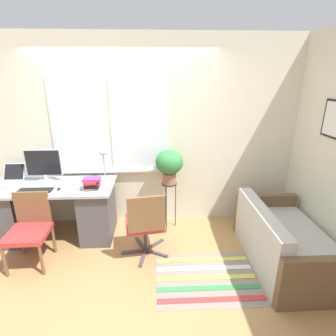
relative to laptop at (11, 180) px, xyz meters
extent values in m
plane|color=tan|center=(1.53, -0.47, -0.82)|extent=(14.00, 14.00, 0.00)
cube|color=beige|center=(1.53, 0.33, 0.53)|extent=(9.00, 0.06, 2.70)
cube|color=white|center=(0.92, 0.29, 0.68)|extent=(0.79, 0.02, 1.36)
cube|color=white|center=(0.92, 0.28, 0.68)|extent=(0.72, 0.01, 1.29)
cube|color=white|center=(1.74, 0.29, 0.68)|extent=(0.79, 0.02, 1.36)
cube|color=white|center=(1.74, 0.28, 0.68)|extent=(0.72, 0.01, 1.29)
cube|color=white|center=(1.33, 0.30, 0.01)|extent=(1.66, 0.11, 0.04)
cube|color=beige|center=(4.03, -0.47, 0.53)|extent=(0.06, 9.00, 2.70)
cube|color=black|center=(3.99, -0.50, 0.86)|extent=(0.02, 0.37, 0.43)
cube|color=white|center=(3.98, -0.50, 0.86)|extent=(0.01, 0.32, 0.38)
cube|color=#9EA3A8|center=(0.56, -0.11, -0.07)|extent=(1.65, 0.73, 0.03)
cube|color=#4C4C51|center=(-0.02, -0.11, -0.45)|extent=(0.40, 0.65, 0.74)
cube|color=#4C4C51|center=(1.15, -0.11, -0.45)|extent=(0.40, 0.65, 0.74)
cube|color=#B7B7BC|center=(0.00, -0.07, -0.04)|extent=(0.28, 0.24, 0.02)
cube|color=#B7B7BC|center=(0.00, 0.12, 0.07)|extent=(0.28, 0.12, 0.22)
cube|color=black|center=(0.00, 0.11, 0.08)|extent=(0.25, 0.11, 0.19)
cylinder|color=silver|center=(0.43, 0.07, -0.04)|extent=(0.19, 0.19, 0.02)
cylinder|color=silver|center=(0.43, 0.07, 0.00)|extent=(0.05, 0.05, 0.08)
cube|color=silver|center=(0.43, 0.07, 0.21)|extent=(0.48, 0.02, 0.37)
cube|color=black|center=(0.43, 0.06, 0.21)|extent=(0.45, 0.01, 0.34)
cube|color=black|center=(0.43, -0.27, -0.04)|extent=(0.42, 0.14, 0.02)
ellipsoid|color=black|center=(0.72, -0.25, -0.04)|extent=(0.03, 0.06, 0.03)
cylinder|color=#ADADB2|center=(1.25, 0.07, -0.05)|extent=(0.12, 0.12, 0.01)
cylinder|color=#ADADB2|center=(1.25, 0.07, 0.14)|extent=(0.02, 0.02, 0.36)
ellipsoid|color=#ADADB2|center=(1.25, 0.07, 0.34)|extent=(0.10, 0.10, 0.07)
cube|color=olive|center=(1.12, -0.25, -0.04)|extent=(0.18, 0.16, 0.03)
cube|color=black|center=(1.14, -0.24, -0.01)|extent=(0.18, 0.15, 0.04)
cube|color=red|center=(1.14, -0.23, 0.03)|extent=(0.22, 0.15, 0.03)
cube|color=red|center=(1.13, -0.25, 0.05)|extent=(0.17, 0.17, 0.03)
cube|color=purple|center=(1.14, -0.25, 0.08)|extent=(0.22, 0.15, 0.03)
cylinder|color=brown|center=(0.26, -0.90, -0.62)|extent=(0.04, 0.04, 0.41)
cylinder|color=brown|center=(0.66, -0.89, -0.62)|extent=(0.04, 0.04, 0.41)
cylinder|color=brown|center=(0.25, -0.50, -0.62)|extent=(0.04, 0.04, 0.41)
cylinder|color=brown|center=(0.65, -0.49, -0.62)|extent=(0.04, 0.04, 0.41)
cube|color=red|center=(0.46, -0.69, -0.41)|extent=(0.47, 0.44, 0.06)
cube|color=brown|center=(0.45, -0.46, -0.18)|extent=(0.41, 0.04, 0.40)
cube|color=#47474C|center=(1.66, -0.55, -0.81)|extent=(0.32, 0.08, 0.03)
cube|color=#47474C|center=(1.79, -0.68, -0.81)|extent=(0.09, 0.32, 0.03)
cube|color=#47474C|center=(1.95, -0.60, -0.81)|extent=(0.30, 0.18, 0.03)
cube|color=#47474C|center=(1.93, -0.42, -0.81)|extent=(0.25, 0.25, 0.03)
cube|color=#47474C|center=(1.74, -0.38, -0.81)|extent=(0.17, 0.30, 0.03)
cylinder|color=#333338|center=(1.81, -0.53, -0.61)|extent=(0.04, 0.04, 0.36)
cube|color=red|center=(1.81, -0.53, -0.40)|extent=(0.53, 0.51, 0.06)
cube|color=brown|center=(1.85, -0.76, -0.15)|extent=(0.43, 0.10, 0.43)
cube|color=beige|center=(3.51, -0.80, -0.62)|extent=(0.85, 1.27, 0.41)
cube|color=beige|center=(3.17, -0.80, -0.26)|extent=(0.16, 1.27, 0.31)
cube|color=brown|center=(3.51, -1.48, -0.53)|extent=(0.85, 0.09, 0.57)
cube|color=brown|center=(3.51, -0.12, -0.53)|extent=(0.85, 0.09, 0.57)
cylinder|color=#333338|center=(2.15, 0.07, -0.13)|extent=(0.22, 0.22, 0.02)
cylinder|color=#333338|center=(2.24, 0.07, -0.48)|extent=(0.01, 0.01, 0.68)
cylinder|color=#333338|center=(2.10, 0.15, -0.48)|extent=(0.01, 0.01, 0.68)
cylinder|color=#333338|center=(2.10, -0.01, -0.48)|extent=(0.01, 0.01, 0.68)
cylinder|color=#9E6B4C|center=(2.15, 0.07, -0.04)|extent=(0.20, 0.20, 0.15)
ellipsoid|color=#388442|center=(2.15, 0.07, 0.19)|extent=(0.39, 0.39, 0.35)
cube|color=gray|center=(2.51, -1.04, -0.82)|extent=(1.14, 0.84, 0.01)
cube|color=#C63838|center=(2.51, -1.35, -0.81)|extent=(1.11, 0.07, 0.00)
cube|color=#388E4C|center=(2.51, -1.19, -0.81)|extent=(1.11, 0.07, 0.00)
cube|color=#DBCC4C|center=(2.51, -1.04, -0.81)|extent=(1.11, 0.07, 0.00)
cube|color=white|center=(2.51, -0.89, -0.81)|extent=(1.11, 0.07, 0.00)
cube|color=#DBCC4C|center=(2.51, -0.73, -0.81)|extent=(1.11, 0.07, 0.00)
camera|label=1|loc=(1.97, -3.39, 1.32)|focal=28.00mm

